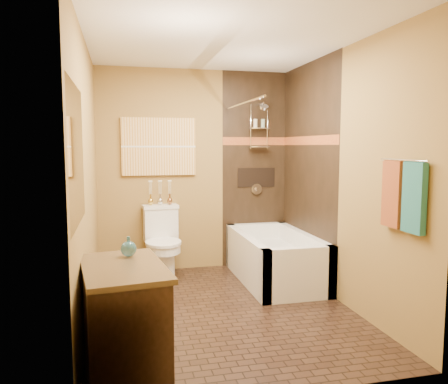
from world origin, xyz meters
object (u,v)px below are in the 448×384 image
object	(u,v)px
bathtub	(275,262)
vanity	(123,320)
toilet	(162,242)
sunset_painting	(159,147)

from	to	relation	value
bathtub	vanity	world-z (taller)	vanity
vanity	toilet	bearing A→B (deg)	70.36
toilet	vanity	world-z (taller)	toilet
bathtub	toilet	bearing A→B (deg)	160.23
sunset_painting	bathtub	xyz separation A→B (m)	(1.25, -0.73, -1.33)
toilet	vanity	size ratio (longest dim) A/B	0.91
sunset_painting	toilet	size ratio (longest dim) A/B	1.07
bathtub	vanity	size ratio (longest dim) A/B	1.62
toilet	vanity	bearing A→B (deg)	-107.21
toilet	bathtub	bearing A→B (deg)	-24.91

